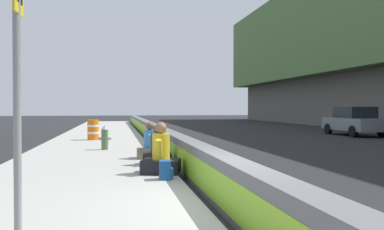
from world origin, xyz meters
The scene contains 11 objects.
ground_plane centered at (0.00, 0.00, 0.00)m, with size 160.00×160.00×0.00m, color #232326.
sidewalk_strip centered at (0.00, 2.65, 0.07)m, with size 80.00×4.40×0.14m, color #A8A59E.
jersey_barrier centered at (0.00, 0.00, 0.42)m, with size 76.00×0.45×0.85m.
route_sign_post centered at (-1.04, 2.95, 2.21)m, with size 0.44×0.09×3.60m.
fire_hydrant centered at (9.01, 2.21, 0.59)m, with size 0.26×0.46×0.88m.
seated_person_foreground centered at (3.34, 0.79, 0.51)m, with size 0.93×1.02×1.19m.
seated_person_middle centered at (4.82, 0.72, 0.48)m, with size 0.72×0.82×1.07m.
seated_person_rear centered at (6.22, 0.81, 0.48)m, with size 0.70×0.80×1.09m.
backpack centered at (2.51, 0.78, 0.33)m, with size 0.32×0.28×0.40m.
construction_barrel centered at (13.69, 2.87, 0.62)m, with size 0.54×0.54×0.95m.
parked_car_fourth centered at (15.88, -12.06, 0.86)m, with size 4.56×2.07×1.71m.
Camera 1 is at (-6.10, 1.83, 1.67)m, focal length 38.24 mm.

